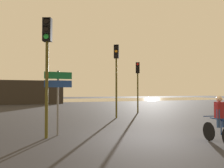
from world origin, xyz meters
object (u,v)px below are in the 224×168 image
traffic_light_center (116,67)px  direction_sign_post (58,91)px  cyclist (219,120)px  distant_building (14,92)px  traffic_light_near_left (47,55)px  traffic_light_far_right (138,77)px

traffic_light_center → direction_sign_post: bearing=76.0°
traffic_light_center → cyclist: bearing=124.0°
distant_building → traffic_light_near_left: bearing=-82.7°
distant_building → traffic_light_center: size_ratio=2.69×
traffic_light_center → traffic_light_near_left: 6.82m
traffic_light_center → distant_building: bearing=-39.3°
traffic_light_far_right → direction_sign_post: traffic_light_far_right is taller
traffic_light_center → cyclist: traffic_light_center is taller
traffic_light_far_right → traffic_light_center: traffic_light_center is taller
traffic_light_far_right → distant_building: bearing=-31.8°
distant_building → traffic_light_near_left: size_ratio=2.87×
cyclist → traffic_light_center: bearing=104.3°
traffic_light_center → traffic_light_far_right: bearing=-108.0°
traffic_light_center → cyclist: size_ratio=2.88×
traffic_light_near_left → direction_sign_post: traffic_light_near_left is taller
distant_building → traffic_light_near_left: 24.97m
traffic_light_center → traffic_light_near_left: traffic_light_center is taller
traffic_light_far_right → cyclist: size_ratio=2.46×
distant_building → traffic_light_near_left: traffic_light_near_left is taller
traffic_light_far_right → traffic_light_near_left: (-7.61, -7.66, 0.27)m
distant_building → cyclist: 28.97m
cyclist → traffic_light_near_left: bearing=160.6°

